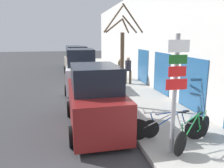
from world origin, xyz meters
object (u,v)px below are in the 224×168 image
object	(u,v)px
pedestrian_far	(128,68)
parked_car_2	(77,63)
parked_car_3	(74,58)
signpost	(175,90)
bicycle_0	(194,132)
bicycle_2	(174,125)
parked_car_0	(95,100)
parked_car_1	(81,72)
street_tree	(122,60)
bicycle_1	(167,127)
pedestrian_near	(120,67)

from	to	relation	value
pedestrian_far	parked_car_2	bearing A→B (deg)	137.78
parked_car_3	signpost	bearing A→B (deg)	-85.35
bicycle_0	bicycle_2	bearing A→B (deg)	-13.75
parked_car_0	parked_car_2	bearing A→B (deg)	89.68
bicycle_0	parked_car_1	xyz separation A→B (m)	(-2.64, 8.35, 0.61)
pedestrian_far	parked_car_0	bearing A→B (deg)	-101.27
bicycle_0	street_tree	xyz separation A→B (m)	(-1.10, 4.10, 1.72)
parked_car_1	parked_car_3	xyz separation A→B (m)	(-0.02, 10.80, -0.10)
bicycle_1	parked_car_1	world-z (taller)	parked_car_1
pedestrian_far	signpost	bearing A→B (deg)	-84.14
parked_car_2	pedestrian_near	size ratio (longest dim) A/B	2.89
parked_car_3	pedestrian_far	world-z (taller)	parked_car_3
bicycle_2	street_tree	world-z (taller)	street_tree
signpost	bicycle_1	world-z (taller)	signpost
bicycle_2	bicycle_1	bearing A→B (deg)	121.40
signpost	parked_car_2	bearing A→B (deg)	97.50
pedestrian_near	pedestrian_far	distance (m)	1.75
parked_car_3	pedestrian_far	bearing A→B (deg)	-73.57
parked_car_3	pedestrian_near	distance (m)	9.17
pedestrian_far	parked_car_1	bearing A→B (deg)	-157.78
parked_car_1	parked_car_3	distance (m)	10.80
street_tree	parked_car_1	bearing A→B (deg)	109.92
pedestrian_far	street_tree	xyz separation A→B (m)	(-1.64, -4.68, 1.06)
parked_car_0	pedestrian_near	xyz separation A→B (m)	(3.04, 8.28, -0.00)
bicycle_1	parked_car_3	size ratio (longest dim) A/B	0.59
parked_car_0	parked_car_2	size ratio (longest dim) A/B	0.96
parked_car_0	pedestrian_near	bearing A→B (deg)	69.30
street_tree	bicycle_1	bearing A→B (deg)	-82.42
parked_car_0	pedestrian_near	distance (m)	8.82
bicycle_1	bicycle_2	distance (m)	0.43
parked_car_0	parked_car_1	distance (m)	6.11
bicycle_2	pedestrian_near	size ratio (longest dim) A/B	1.43
bicycle_1	pedestrian_near	distance (m)	10.11
bicycle_2	pedestrian_far	bearing A→B (deg)	-7.68
bicycle_2	pedestrian_near	distance (m)	9.84
signpost	bicycle_0	world-z (taller)	signpost
pedestrian_near	parked_car_0	bearing A→B (deg)	-97.76
parked_car_2	pedestrian_far	size ratio (longest dim) A/B	2.47
parked_car_0	parked_car_3	xyz separation A→B (m)	(-0.05, 16.91, -0.00)
bicycle_1	bicycle_2	bearing A→B (deg)	-46.06
bicycle_1	pedestrian_far	world-z (taller)	pedestrian_far
pedestrian_far	street_tree	world-z (taller)	street_tree
parked_car_1	street_tree	bearing A→B (deg)	-67.28
bicycle_0	parked_car_0	xyz separation A→B (m)	(-2.61, 2.24, 0.51)
bicycle_0	signpost	bearing A→B (deg)	73.21
bicycle_2	parked_car_3	bearing A→B (deg)	5.44
bicycle_1	parked_car_2	size ratio (longest dim) A/B	0.54
bicycle_1	pedestrian_far	bearing A→B (deg)	2.58
bicycle_0	pedestrian_far	distance (m)	8.82
bicycle_0	bicycle_1	world-z (taller)	bicycle_1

